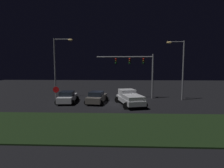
% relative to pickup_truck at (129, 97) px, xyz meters
% --- Properties ---
extents(ground_plane, '(80.00, 80.00, 0.00)m').
position_rel_pickup_truck_xyz_m(ground_plane, '(-3.01, 1.44, -1.00)').
color(ground_plane, black).
extents(grass_median, '(27.39, 7.18, 0.10)m').
position_rel_pickup_truck_xyz_m(grass_median, '(-3.01, -7.86, -0.95)').
color(grass_median, black).
rests_on(grass_median, ground_plane).
extents(pickup_truck, '(3.78, 5.73, 1.80)m').
position_rel_pickup_truck_xyz_m(pickup_truck, '(0.00, 0.00, 0.00)').
color(pickup_truck, '#B7B7BC').
rests_on(pickup_truck, ground_plane).
extents(car_sedan, '(2.68, 4.51, 1.51)m').
position_rel_pickup_truck_xyz_m(car_sedan, '(-7.96, 1.13, -0.26)').
color(car_sedan, '#B7B7BC').
rests_on(car_sedan, ground_plane).
extents(car_sedan_far, '(2.84, 4.59, 1.51)m').
position_rel_pickup_truck_xyz_m(car_sedan_far, '(-4.12, 1.12, -0.26)').
color(car_sedan_far, '#514C47').
rests_on(car_sedan_far, ground_plane).
extents(traffic_signal_gantry, '(8.32, 0.56, 6.50)m').
position_rel_pickup_truck_xyz_m(traffic_signal_gantry, '(1.20, 4.78, 3.90)').
color(traffic_signal_gantry, slate).
rests_on(traffic_signal_gantry, ground_plane).
extents(street_lamp_left, '(2.90, 0.44, 8.87)m').
position_rel_pickup_truck_xyz_m(street_lamp_left, '(-10.36, 5.02, 4.55)').
color(street_lamp_left, slate).
rests_on(street_lamp_left, ground_plane).
extents(street_lamp_right, '(2.49, 0.44, 8.21)m').
position_rel_pickup_truck_xyz_m(street_lamp_right, '(7.12, 3.64, 4.16)').
color(street_lamp_right, slate).
rests_on(street_lamp_right, ground_plane).
extents(stop_sign, '(0.76, 0.08, 2.23)m').
position_rel_pickup_truck_xyz_m(stop_sign, '(-9.02, -0.01, 0.56)').
color(stop_sign, slate).
rests_on(stop_sign, ground_plane).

